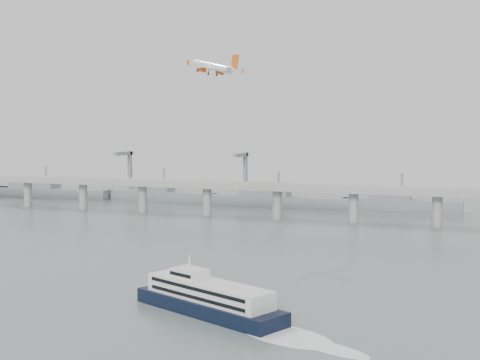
% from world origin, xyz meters
% --- Properties ---
extents(ground, '(900.00, 900.00, 0.00)m').
position_xyz_m(ground, '(0.00, 0.00, 0.00)').
color(ground, slate).
rests_on(ground, ground).
extents(bridge, '(800.00, 22.00, 23.90)m').
position_xyz_m(bridge, '(-1.15, 200.00, 17.65)').
color(bridge, '#9A9A97').
rests_on(bridge, ground).
extents(distant_fleet, '(453.00, 60.90, 40.00)m').
position_xyz_m(distant_fleet, '(-155.36, 265.08, 6.22)').
color(distant_fleet, slate).
rests_on(distant_fleet, ground).
extents(ferry, '(86.09, 43.49, 17.18)m').
position_xyz_m(ferry, '(17.88, -18.14, 4.66)').
color(ferry, black).
rests_on(ferry, ground).
extents(airliner, '(33.09, 31.40, 10.46)m').
position_xyz_m(airliner, '(-24.86, 84.71, 87.05)').
color(airliner, white).
rests_on(airliner, ground).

